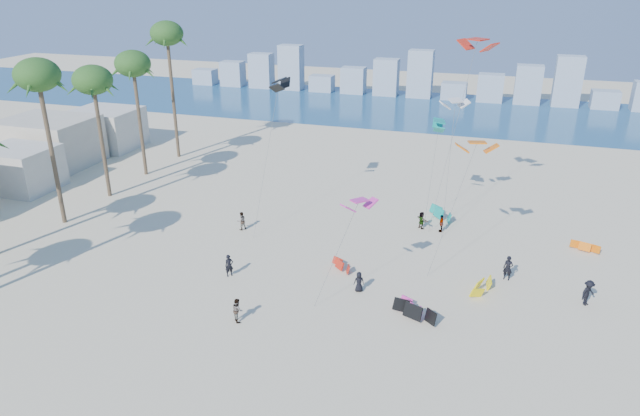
% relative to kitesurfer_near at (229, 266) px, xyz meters
% --- Properties ---
extents(ground, '(220.00, 220.00, 0.00)m').
position_rel_kitesurfer_near_xyz_m(ground, '(2.79, -11.38, -0.88)').
color(ground, beige).
rests_on(ground, ground).
extents(ocean, '(220.00, 220.00, 0.00)m').
position_rel_kitesurfer_near_xyz_m(ocean, '(2.79, 60.62, -0.87)').
color(ocean, navy).
rests_on(ocean, ground).
extents(kitesurfer_near, '(0.76, 0.74, 1.76)m').
position_rel_kitesurfer_near_xyz_m(kitesurfer_near, '(0.00, 0.00, 0.00)').
color(kitesurfer_near, black).
rests_on(kitesurfer_near, ground).
extents(kitesurfer_mid, '(1.01, 1.03, 1.67)m').
position_rel_kitesurfer_near_xyz_m(kitesurfer_mid, '(3.16, -5.34, -0.04)').
color(kitesurfer_mid, gray).
rests_on(kitesurfer_mid, ground).
extents(kitesurfers_far, '(29.37, 13.42, 1.92)m').
position_rel_kitesurfer_near_xyz_m(kitesurfers_far, '(14.86, 7.21, -0.01)').
color(kitesurfers_far, black).
rests_on(kitesurfers_far, ground).
extents(grounded_kites, '(21.03, 20.23, 1.05)m').
position_rel_kitesurfer_near_xyz_m(grounded_kites, '(15.53, 5.44, -0.42)').
color(grounded_kites, red).
rests_on(grounded_kites, ground).
extents(flying_kites, '(35.42, 22.87, 16.99)m').
position_rel_kitesurfer_near_xyz_m(flying_kites, '(15.05, 11.05, 10.65)').
color(flying_kites, '#E733A9').
rests_on(flying_kites, ground).
extents(palm_row, '(7.37, 44.80, 16.27)m').
position_rel_kitesurfer_near_xyz_m(palm_row, '(-19.00, 4.80, 11.25)').
color(palm_row, brown).
rests_on(palm_row, ground).
extents(distant_skyline, '(85.00, 3.00, 8.40)m').
position_rel_kitesurfer_near_xyz_m(distant_skyline, '(1.60, 70.62, 2.21)').
color(distant_skyline, '#9EADBF').
rests_on(distant_skyline, ground).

